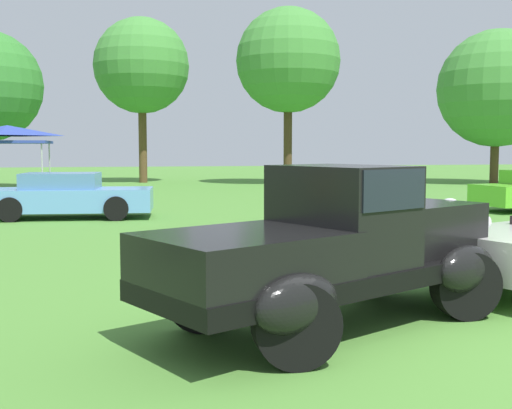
{
  "coord_description": "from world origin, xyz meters",
  "views": [
    {
      "loc": [
        -2.84,
        -6.08,
        1.88
      ],
      "look_at": [
        -0.78,
        3.35,
        1.03
      ],
      "focal_mm": 44.86,
      "sensor_mm": 36.0,
      "label": 1
    }
  ],
  "objects": [
    {
      "name": "canopy_tent_left_field",
      "position": [
        -6.68,
        18.6,
        2.42
      ],
      "size": [
        2.9,
        2.9,
        2.71
      ],
      "color": "#B7B7BC",
      "rests_on": "ground_plane"
    },
    {
      "name": "treeline_center",
      "position": [
        5.9,
        26.15,
        6.36
      ],
      "size": [
        5.37,
        5.37,
        9.07
      ],
      "color": "#47331E",
      "rests_on": "ground_plane"
    },
    {
      "name": "show_car_skyblue",
      "position": [
        -4.15,
        11.71,
        0.6
      ],
      "size": [
        4.58,
        2.12,
        1.22
      ],
      "color": "#669EDB",
      "rests_on": "ground_plane"
    },
    {
      "name": "feature_pickup_truck",
      "position": [
        -0.58,
        0.26,
        0.86
      ],
      "size": [
        4.42,
        3.2,
        1.7
      ],
      "color": "black",
      "rests_on": "ground_plane"
    },
    {
      "name": "treeline_mid_right",
      "position": [
        16.71,
        24.3,
        4.99
      ],
      "size": [
        6.12,
        6.12,
        8.06
      ],
      "color": "#47331E",
      "rests_on": "ground_plane"
    },
    {
      "name": "ground_plane",
      "position": [
        0.0,
        0.0,
        0.0
      ],
      "size": [
        120.0,
        120.0,
        0.0
      ],
      "primitive_type": "plane",
      "color": "#4C8433"
    },
    {
      "name": "treeline_mid_left",
      "position": [
        -1.41,
        29.4,
        6.29
      ],
      "size": [
        5.13,
        5.13,
        8.88
      ],
      "color": "brown",
      "rests_on": "ground_plane"
    }
  ]
}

